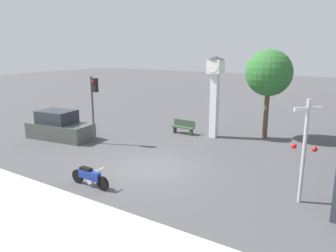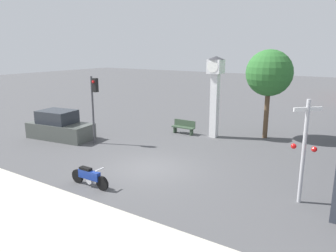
# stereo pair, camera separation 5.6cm
# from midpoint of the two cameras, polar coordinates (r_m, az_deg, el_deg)

# --- Properties ---
(ground_plane) EXTENTS (120.00, 120.00, 0.00)m
(ground_plane) POSITION_cam_midpoint_polar(r_m,az_deg,el_deg) (15.87, -3.16, -7.37)
(ground_plane) COLOR #4C4C4F
(sidewalk_strip) EXTENTS (36.00, 6.00, 0.10)m
(sidewalk_strip) POSITION_cam_midpoint_polar(r_m,az_deg,el_deg) (11.53, -25.40, -16.94)
(sidewalk_strip) COLOR #BCB7A8
(sidewalk_strip) RESTS_ON ground_plane
(motorcycle) EXTENTS (2.03, 0.44, 0.90)m
(motorcycle) POSITION_cam_midpoint_polar(r_m,az_deg,el_deg) (14.11, -13.43, -8.57)
(motorcycle) COLOR black
(motorcycle) RESTS_ON ground_plane
(clock_tower) EXTENTS (1.04, 1.04, 5.15)m
(clock_tower) POSITION_cam_midpoint_polar(r_m,az_deg,el_deg) (20.86, 8.29, 7.06)
(clock_tower) COLOR white
(clock_tower) RESTS_ON ground_plane
(traffic_light) EXTENTS (0.50, 0.35, 4.04)m
(traffic_light) POSITION_cam_midpoint_polar(r_m,az_deg,el_deg) (19.69, -12.68, 4.80)
(traffic_light) COLOR #47474C
(traffic_light) RESTS_ON ground_plane
(railroad_crossing_signal) EXTENTS (0.90, 0.82, 3.90)m
(railroad_crossing_signal) POSITION_cam_midpoint_polar(r_m,az_deg,el_deg) (12.80, 22.72, -3.54)
(railroad_crossing_signal) COLOR #B7B7BC
(railroad_crossing_signal) RESTS_ON ground_plane
(street_tree) EXTENTS (2.86, 2.86, 5.57)m
(street_tree) POSITION_cam_midpoint_polar(r_m,az_deg,el_deg) (21.33, 17.28, 8.75)
(street_tree) COLOR brown
(street_tree) RESTS_ON ground_plane
(bench) EXTENTS (1.60, 0.44, 0.92)m
(bench) POSITION_cam_midpoint_polar(r_m,az_deg,el_deg) (22.00, 2.83, -0.09)
(bench) COLOR #384C38
(bench) RESTS_ON ground_plane
(parked_car) EXTENTS (4.41, 2.35, 1.80)m
(parked_car) POSITION_cam_midpoint_polar(r_m,az_deg,el_deg) (21.89, -18.28, -0.14)
(parked_car) COLOR #4C514C
(parked_car) RESTS_ON ground_plane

